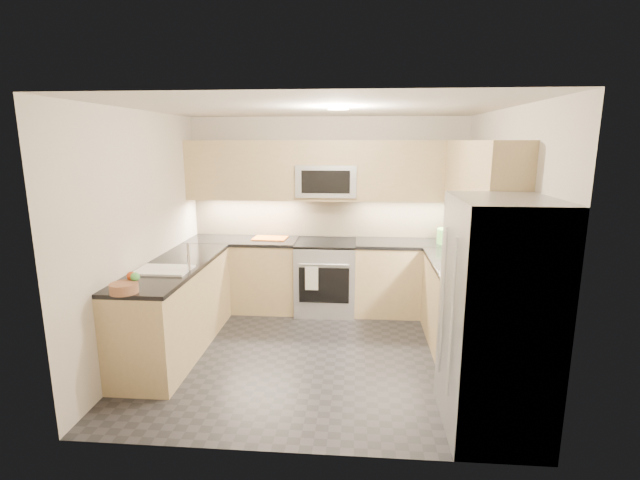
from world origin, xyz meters
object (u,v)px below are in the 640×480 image
at_px(utensil_bowl, 450,236).
at_px(cutting_board, 270,238).
at_px(microwave, 327,181).
at_px(fruit_basket, 124,288).
at_px(refrigerator, 497,318).
at_px(gas_range, 326,277).

distance_m(utensil_bowl, cutting_board, 2.30).
xyz_separation_m(microwave, cutting_board, (-0.74, -0.04, -0.75)).
bearing_deg(cutting_board, fruit_basket, -109.54).
bearing_deg(microwave, fruit_basket, -123.67).
relative_size(refrigerator, utensil_bowl, 5.66).
bearing_deg(gas_range, fruit_basket, -125.14).
height_order(refrigerator, cutting_board, refrigerator).
relative_size(cutting_board, fruit_basket, 1.85).
bearing_deg(fruit_basket, gas_range, 54.86).
relative_size(refrigerator, fruit_basket, 7.72).
bearing_deg(utensil_bowl, gas_range, 179.21).
relative_size(gas_range, cutting_board, 2.11).
bearing_deg(gas_range, microwave, 90.00).
height_order(gas_range, cutting_board, cutting_board).
xyz_separation_m(cutting_board, fruit_basket, (-0.81, -2.29, 0.04)).
relative_size(refrigerator, cutting_board, 4.18).
bearing_deg(fruit_basket, refrigerator, -4.20).
bearing_deg(microwave, refrigerator, -60.38).
relative_size(utensil_bowl, fruit_basket, 1.36).
height_order(gas_range, microwave, microwave).
distance_m(utensil_bowl, fruit_basket, 3.79).
bearing_deg(gas_range, cutting_board, 173.69).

